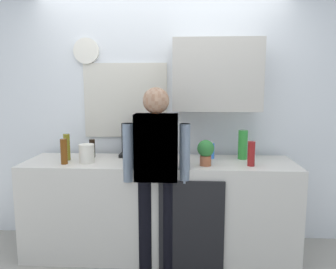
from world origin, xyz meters
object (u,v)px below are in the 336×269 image
object	(u,v)px
bottle_red_vinegar	(251,154)
mixing_bowl	(163,158)
coffee_maker	(131,141)
bottle_dark_sauce	(92,148)
bottle_olive_oil	(67,147)
potted_plant	(206,151)
person_at_sink	(156,165)
cup_blue_mug	(184,161)
storage_canister	(87,153)
bottle_amber_beer	(64,152)
person_guest	(156,165)
dish_soap	(211,151)
bottle_clear_soda	(243,145)

from	to	relation	value
bottle_red_vinegar	mixing_bowl	xyz separation A→B (m)	(-0.79, 0.11, -0.07)
coffee_maker	bottle_dark_sauce	xyz separation A→B (m)	(-0.36, -0.10, -0.06)
bottle_olive_oil	potted_plant	distance (m)	1.31
mixing_bowl	person_at_sink	distance (m)	0.27
potted_plant	bottle_olive_oil	bearing A→B (deg)	173.56
cup_blue_mug	mixing_bowl	xyz separation A→B (m)	(-0.20, 0.16, -0.01)
potted_plant	storage_canister	bearing A→B (deg)	176.99
bottle_red_vinegar	bottle_amber_beer	xyz separation A→B (m)	(-1.67, -0.03, 0.00)
coffee_maker	storage_canister	world-z (taller)	coffee_maker
bottle_olive_oil	bottle_amber_beer	distance (m)	0.17
coffee_maker	bottle_amber_beer	world-z (taller)	coffee_maker
bottle_olive_oil	person_guest	size ratio (longest dim) A/B	0.16
person_at_sink	potted_plant	bearing A→B (deg)	26.31
bottle_olive_oil	person_at_sink	world-z (taller)	person_at_sink
mixing_bowl	potted_plant	world-z (taller)	potted_plant
potted_plant	person_guest	xyz separation A→B (m)	(-0.42, -0.15, -0.09)
person_guest	bottle_red_vinegar	bearing A→B (deg)	-169.67
person_guest	storage_canister	bearing A→B (deg)	-18.27
potted_plant	person_guest	bearing A→B (deg)	-160.28
bottle_dark_sauce	person_guest	distance (m)	0.80
coffee_maker	dish_soap	distance (m)	0.81
storage_canister	person_guest	distance (m)	0.70
bottle_clear_soda	cup_blue_mug	size ratio (longest dim) A/B	2.80
bottle_olive_oil	cup_blue_mug	bearing A→B (deg)	-9.62
cup_blue_mug	mixing_bowl	size ratio (longest dim) A/B	0.45
bottle_clear_soda	bottle_red_vinegar	xyz separation A→B (m)	(0.03, -0.28, -0.03)
bottle_clear_soda	person_at_sink	size ratio (longest dim) A/B	0.17
coffee_maker	storage_canister	size ratio (longest dim) A/B	1.94
bottle_dark_sauce	potted_plant	world-z (taller)	potted_plant
dish_soap	person_guest	bearing A→B (deg)	-138.39
person_at_sink	bottle_clear_soda	bearing A→B (deg)	35.43
coffee_maker	mixing_bowl	world-z (taller)	coffee_maker
bottle_clear_soda	mixing_bowl	world-z (taller)	bottle_clear_soda
bottle_olive_oil	cup_blue_mug	world-z (taller)	bottle_olive_oil
bottle_red_vinegar	mixing_bowl	distance (m)	0.80
bottle_amber_beer	mixing_bowl	xyz separation A→B (m)	(0.89, 0.13, -0.07)
coffee_maker	bottle_olive_oil	distance (m)	0.62
coffee_maker	person_at_sink	bearing A→B (deg)	-59.75
bottle_amber_beer	storage_canister	bearing A→B (deg)	21.27
bottle_clear_soda	bottle_dark_sauce	bearing A→B (deg)	-179.59
mixing_bowl	bottle_dark_sauce	bearing A→B (deg)	167.59
bottle_red_vinegar	cup_blue_mug	world-z (taller)	bottle_red_vinegar
mixing_bowl	dish_soap	xyz separation A→B (m)	(0.46, 0.17, 0.04)
dish_soap	person_at_sink	size ratio (longest dim) A/B	0.11
mixing_bowl	dish_soap	distance (m)	0.49
coffee_maker	potted_plant	world-z (taller)	coffee_maker
bottle_clear_soda	bottle_dark_sauce	world-z (taller)	bottle_clear_soda
bottle_dark_sauce	potted_plant	distance (m)	1.13
coffee_maker	bottle_dark_sauce	distance (m)	0.38
bottle_olive_oil	bottle_amber_beer	bearing A→B (deg)	-78.72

